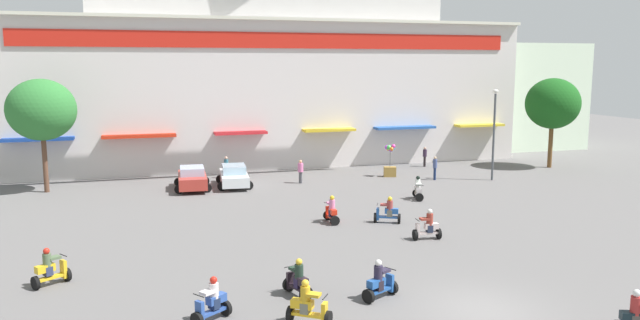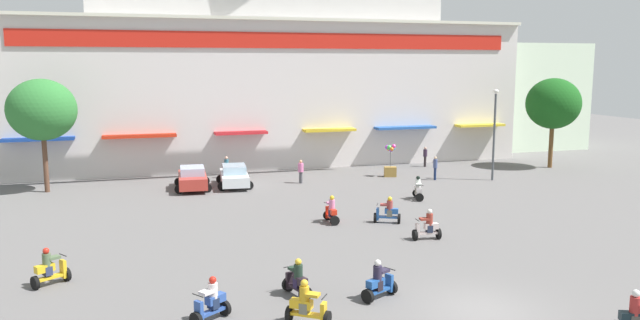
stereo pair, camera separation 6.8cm
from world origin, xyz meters
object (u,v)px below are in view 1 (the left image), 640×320
object	(u,v)px
scooter_rider_6	(332,212)
pedestrian_0	(425,155)
plaza_tree_1	(553,104)
parked_car_0	(192,178)
scooter_rider_2	(428,227)
pedestrian_2	(301,170)
scooter_rider_0	(308,306)
parked_car_1	(234,176)
scooter_rider_9	(380,283)
pedestrian_1	(435,166)
scooter_rider_8	(298,280)
streetlamp_near	(494,127)
pedestrian_3	(226,166)
plaza_tree_0	(41,110)
scooter_rider_5	(212,303)
balloon_vendor_cart	(390,162)
scooter_rider_1	(388,212)
scooter_rider_3	(418,190)
scooter_rider_7	(638,318)
scooter_rider_4	(50,269)

from	to	relation	value
scooter_rider_6	pedestrian_0	distance (m)	20.12
plaza_tree_1	parked_car_0	bearing A→B (deg)	-178.74
scooter_rider_2	pedestrian_2	world-z (taller)	pedestrian_2
scooter_rider_0	scooter_rider_2	size ratio (longest dim) A/B	0.99
plaza_tree_1	parked_car_1	bearing A→B (deg)	-178.99
scooter_rider_9	pedestrian_1	xyz separation A→B (m)	(12.78, 20.51, 0.41)
scooter_rider_2	pedestrian_1	world-z (taller)	pedestrian_1
scooter_rider_6	scooter_rider_8	size ratio (longest dim) A/B	1.05
scooter_rider_2	scooter_rider_8	world-z (taller)	scooter_rider_2
pedestrian_0	pedestrian_2	size ratio (longest dim) A/B	0.99
pedestrian_0	streetlamp_near	bearing A→B (deg)	-73.63
pedestrian_3	scooter_rider_2	bearing A→B (deg)	-70.01
scooter_rider_0	scooter_rider_6	world-z (taller)	scooter_rider_6
plaza_tree_0	scooter_rider_5	xyz separation A→B (m)	(7.95, -24.29, -4.84)
streetlamp_near	balloon_vendor_cart	xyz separation A→B (m)	(-6.62, 3.52, -2.76)
scooter_rider_8	scooter_rider_9	size ratio (longest dim) A/B	0.95
scooter_rider_1	pedestrian_2	xyz separation A→B (m)	(-1.57, 12.18, 0.35)
pedestrian_2	pedestrian_3	bearing A→B (deg)	143.94
plaza_tree_0	parked_car_1	xyz separation A→B (m)	(12.27, -1.70, -4.71)
scooter_rider_3	pedestrian_0	size ratio (longest dim) A/B	0.89
scooter_rider_8	pedestrian_2	world-z (taller)	pedestrian_2
pedestrian_0	plaza_tree_1	bearing A→B (deg)	-18.86
scooter_rider_5	balloon_vendor_cart	xyz separation A→B (m)	(16.24, 22.97, 0.50)
scooter_rider_7	pedestrian_0	size ratio (longest dim) A/B	0.93
scooter_rider_6	pedestrian_3	bearing A→B (deg)	103.24
plaza_tree_1	scooter_rider_6	world-z (taller)	plaza_tree_1
parked_car_1	pedestrian_3	distance (m)	3.30
balloon_vendor_cart	pedestrian_3	bearing A→B (deg)	166.33
scooter_rider_2	pedestrian_0	xyz separation A→B (m)	(9.59, 19.66, 0.35)
scooter_rider_1	scooter_rider_8	world-z (taller)	scooter_rider_8
parked_car_0	pedestrian_0	size ratio (longest dim) A/B	2.61
parked_car_1	pedestrian_1	world-z (taller)	pedestrian_1
scooter_rider_9	scooter_rider_7	bearing A→B (deg)	-39.30
scooter_rider_0	streetlamp_near	size ratio (longest dim) A/B	0.23
parked_car_0	pedestrian_2	bearing A→B (deg)	-0.13
scooter_rider_1	scooter_rider_4	size ratio (longest dim) A/B	0.99
scooter_rider_9	scooter_rider_0	bearing A→B (deg)	-156.33
scooter_rider_0	scooter_rider_5	distance (m)	3.20
parked_car_1	scooter_rider_2	size ratio (longest dim) A/B	2.98
scooter_rider_9	pedestrian_2	xyz separation A→B (m)	(2.99, 22.16, 0.34)
plaza_tree_1	scooter_rider_8	distance (m)	35.13
plaza_tree_0	scooter_rider_7	world-z (taller)	plaza_tree_0
scooter_rider_6	parked_car_0	bearing A→B (deg)	119.13
scooter_rider_1	pedestrian_0	xyz separation A→B (m)	(10.19, 16.16, 0.37)
pedestrian_0	pedestrian_1	world-z (taller)	pedestrian_1
scooter_rider_3	scooter_rider_4	xyz separation A→B (m)	(-20.29, -9.91, 0.04)
scooter_rider_9	streetlamp_near	world-z (taller)	streetlamp_near
scooter_rider_8	pedestrian_2	size ratio (longest dim) A/B	0.86
scooter_rider_5	scooter_rider_2	bearing A→B (deg)	30.85
pedestrian_0	pedestrian_2	bearing A→B (deg)	-161.31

